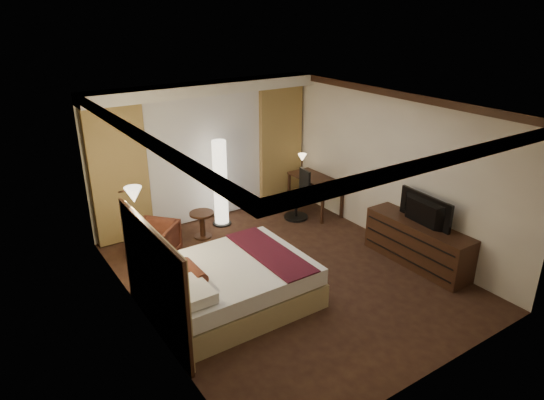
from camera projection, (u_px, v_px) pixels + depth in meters
floor at (286, 275)px, 7.72m from camera, size 4.50×5.50×0.01m
ceiling at (288, 105)px, 6.70m from camera, size 4.50×5.50×0.01m
back_wall at (204, 152)px, 9.32m from camera, size 4.50×0.02×2.70m
left_wall at (141, 233)px, 6.05m from camera, size 0.02×5.50×2.70m
right_wall at (393, 169)px, 8.37m from camera, size 0.02×5.50×2.70m
crown_molding at (288, 110)px, 6.72m from camera, size 4.50×5.50×0.12m
soffit at (206, 88)px, 8.66m from camera, size 4.50×0.50×0.20m
curtain_sheer at (206, 158)px, 9.30m from camera, size 2.48×0.04×2.45m
curtain_left_drape at (119, 175)px, 8.37m from camera, size 1.00×0.14×2.45m
curtain_right_drape at (280, 145)px, 10.13m from camera, size 1.00×0.14×2.45m
wall_sconce at (133, 195)px, 6.52m from camera, size 0.24×0.24×0.24m
bed at (232, 284)px, 6.87m from camera, size 2.18×1.70×0.64m
headboard at (155, 281)px, 6.14m from camera, size 0.12×2.00×1.50m
armchair at (155, 239)px, 8.10m from camera, size 0.92×0.93×0.70m
side_table at (202, 225)px, 8.86m from camera, size 0.45×0.45×0.49m
floor_lamp at (220, 183)px, 9.17m from camera, size 0.36×0.36×1.69m
desk at (315, 195)px, 9.91m from camera, size 0.55×1.20×0.75m
desk_lamp at (302, 164)px, 10.05m from camera, size 0.18×0.18×0.34m
office_chair at (296, 195)px, 9.56m from camera, size 0.54×0.54×1.00m
dresser at (417, 243)px, 7.93m from camera, size 0.50×1.87×0.73m
television at (421, 206)px, 7.66m from camera, size 0.68×1.09×0.14m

